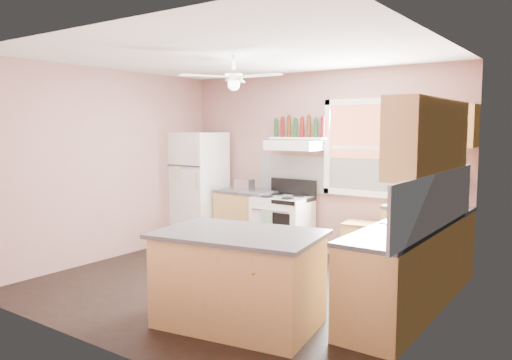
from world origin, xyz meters
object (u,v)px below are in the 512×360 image
Objects in this scene: refrigerator at (198,187)px; toaster at (244,185)px; cart at (366,245)px; island at (239,280)px; stove at (283,225)px.

toaster is at bearing 3.55° from refrigerator.
toaster is at bearing 174.38° from cart.
island reaches higher than cart.
stove is 1.45× the size of cart.
toaster reaches higher than cart.
stove is 0.59× the size of island.
toaster reaches higher than stove.
refrigerator reaches higher than toaster.
toaster is 0.33× the size of stove.
cart is at bearing 0.25° from stove.
refrigerator reaches higher than cart.
island is (1.09, -2.51, 0.00)m from stove.
refrigerator is at bearing 174.81° from cart.
refrigerator is 2.09× the size of stove.
cart is 0.41× the size of island.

